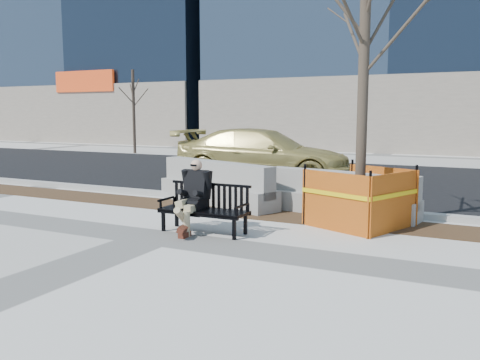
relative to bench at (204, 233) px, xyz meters
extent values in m
plane|color=beige|center=(-0.57, -0.65, 0.00)|extent=(120.00, 120.00, 0.00)
cube|color=#47301C|center=(-0.57, 1.95, 0.00)|extent=(40.00, 1.20, 0.02)
cube|color=black|center=(-0.57, 8.15, 0.00)|extent=(60.00, 10.40, 0.01)
cube|color=#9E9B93|center=(-0.57, 2.90, 0.06)|extent=(60.00, 0.25, 0.12)
imported|color=tan|center=(-1.86, 6.74, 0.00)|extent=(5.63, 2.68, 1.58)
camera|label=1|loc=(4.38, -7.42, 2.05)|focal=38.02mm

